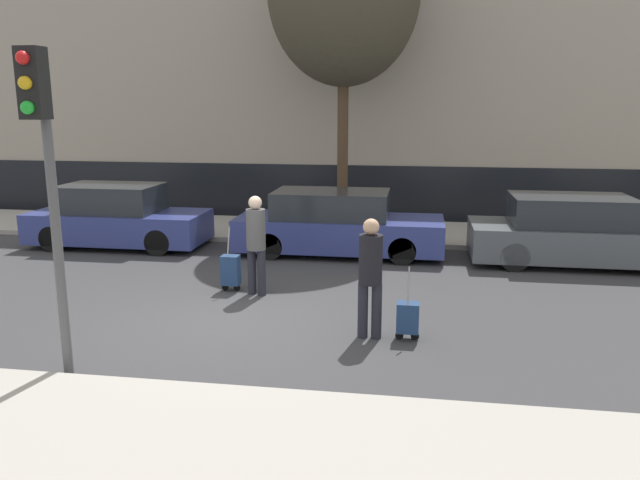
# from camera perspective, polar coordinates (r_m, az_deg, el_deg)

# --- Properties ---
(ground_plane) EXTENTS (80.00, 80.00, 0.00)m
(ground_plane) POSITION_cam_1_polar(r_m,az_deg,el_deg) (10.05, -7.96, -7.26)
(ground_plane) COLOR #38383A
(sidewalk_near) EXTENTS (28.00, 2.50, 0.12)m
(sidewalk_near) POSITION_cam_1_polar(r_m,az_deg,el_deg) (6.84, -17.46, -16.99)
(sidewalk_near) COLOR #A39E93
(sidewalk_near) RESTS_ON ground_plane
(sidewalk_far) EXTENTS (28.00, 3.00, 0.12)m
(sidewalk_far) POSITION_cam_1_polar(r_m,az_deg,el_deg) (16.62, -1.01, 0.90)
(sidewalk_far) COLOR #A39E93
(sidewalk_far) RESTS_ON ground_plane
(building_facade) EXTENTS (28.00, 2.91, 9.21)m
(building_facade) POSITION_cam_1_polar(r_m,az_deg,el_deg) (19.92, 0.80, 15.88)
(building_facade) COLOR #A89E8C
(building_facade) RESTS_ON ground_plane
(parked_car_0) EXTENTS (4.17, 1.70, 1.48)m
(parked_car_0) POSITION_cam_1_polar(r_m,az_deg,el_deg) (15.68, -18.08, 1.92)
(parked_car_0) COLOR navy
(parked_car_0) RESTS_ON ground_plane
(parked_car_1) EXTENTS (4.66, 1.74, 1.44)m
(parked_car_1) POSITION_cam_1_polar(r_m,az_deg,el_deg) (14.14, 1.57, 1.40)
(parked_car_1) COLOR navy
(parked_car_1) RESTS_ON ground_plane
(parked_car_2) EXTENTS (4.43, 1.79, 1.46)m
(parked_car_2) POSITION_cam_1_polar(r_m,az_deg,el_deg) (14.27, 22.28, 0.60)
(parked_car_2) COLOR #4C5156
(parked_car_2) RESTS_ON ground_plane
(pedestrian_left) EXTENTS (0.34, 0.34, 1.79)m
(pedestrian_left) POSITION_cam_1_polar(r_m,az_deg,el_deg) (11.05, -5.88, 0.09)
(pedestrian_left) COLOR #23232D
(pedestrian_left) RESTS_ON ground_plane
(trolley_left) EXTENTS (0.34, 0.29, 1.20)m
(trolley_left) POSITION_cam_1_polar(r_m,az_deg,el_deg) (11.48, -8.18, -2.75)
(trolley_left) COLOR navy
(trolley_left) RESTS_ON ground_plane
(pedestrian_right) EXTENTS (0.35, 0.34, 1.77)m
(pedestrian_right) POSITION_cam_1_polar(r_m,az_deg,el_deg) (8.96, 4.63, -2.83)
(pedestrian_right) COLOR #23232D
(pedestrian_right) RESTS_ON ground_plane
(trolley_right) EXTENTS (0.34, 0.29, 1.10)m
(trolley_right) POSITION_cam_1_polar(r_m,az_deg,el_deg) (9.14, 8.02, -7.04)
(trolley_right) COLOR navy
(trolley_right) RESTS_ON ground_plane
(traffic_light) EXTENTS (0.28, 0.47, 3.98)m
(traffic_light) POSITION_cam_1_polar(r_m,az_deg,el_deg) (7.97, -23.98, 7.52)
(traffic_light) COLOR #515154
(traffic_light) RESTS_ON ground_plane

